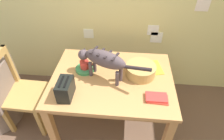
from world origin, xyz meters
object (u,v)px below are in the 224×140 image
(book_stack, at_px, (157,98))
(wooden_chair_near, at_px, (22,93))
(magazine, at_px, (149,68))
(cat, at_px, (103,60))
(dining_table, at_px, (112,84))
(saucer_bowl, at_px, (85,69))
(wicker_basket, at_px, (141,70))
(coffee_mug, at_px, (85,65))
(toaster, at_px, (65,89))

(book_stack, distance_m, wooden_chair_near, 1.44)
(magazine, relative_size, wooden_chair_near, 0.28)
(cat, bearing_deg, dining_table, -69.22)
(cat, relative_size, book_stack, 3.47)
(saucer_bowl, height_order, wicker_basket, wicker_basket)
(dining_table, height_order, saucer_bowl, saucer_bowl)
(dining_table, xyz_separation_m, wooden_chair_near, (-0.98, -0.06, -0.17))
(coffee_mug, bearing_deg, wicker_basket, -1.76)
(dining_table, height_order, cat, cat)
(dining_table, distance_m, cat, 0.31)
(wooden_chair_near, bearing_deg, dining_table, 95.30)
(wooden_chair_near, bearing_deg, toaster, 72.40)
(wicker_basket, relative_size, toaster, 1.49)
(toaster, bearing_deg, magazine, 31.18)
(cat, height_order, toaster, cat)
(coffee_mug, height_order, wicker_basket, coffee_mug)
(saucer_bowl, bearing_deg, dining_table, -17.61)
(saucer_bowl, xyz_separation_m, magazine, (0.66, 0.09, -0.01))
(dining_table, relative_size, saucer_bowl, 6.21)
(toaster, bearing_deg, book_stack, 2.07)
(magazine, bearing_deg, wicker_basket, -142.57)
(dining_table, xyz_separation_m, coffee_mug, (-0.29, 0.09, 0.16))
(saucer_bowl, distance_m, wooden_chair_near, 0.76)
(magazine, height_order, wicker_basket, wicker_basket)
(cat, distance_m, book_stack, 0.59)
(magazine, bearing_deg, cat, -170.77)
(magazine, relative_size, toaster, 1.32)
(saucer_bowl, relative_size, coffee_mug, 1.46)
(wooden_chair_near, bearing_deg, wicker_basket, 97.89)
(dining_table, height_order, wooden_chair_near, wooden_chair_near)
(dining_table, bearing_deg, magazine, 26.32)
(coffee_mug, xyz_separation_m, magazine, (0.66, 0.09, -0.07))
(dining_table, height_order, coffee_mug, coffee_mug)
(dining_table, height_order, magazine, magazine)
(cat, distance_m, coffee_mug, 0.27)
(dining_table, relative_size, book_stack, 6.05)
(wicker_basket, bearing_deg, wooden_chair_near, -173.91)
(dining_table, bearing_deg, toaster, -144.55)
(magazine, relative_size, book_stack, 1.33)
(dining_table, height_order, wicker_basket, wicker_basket)
(toaster, bearing_deg, wicker_basket, 27.66)
(dining_table, bearing_deg, coffee_mug, 162.20)
(cat, xyz_separation_m, wicker_basket, (0.36, 0.07, -0.16))
(coffee_mug, xyz_separation_m, wicker_basket, (0.56, -0.02, -0.02))
(coffee_mug, xyz_separation_m, book_stack, (0.70, -0.33, -0.06))
(saucer_bowl, distance_m, wicker_basket, 0.57)
(cat, bearing_deg, book_stack, -93.47)
(saucer_bowl, xyz_separation_m, toaster, (-0.09, -0.36, 0.07))
(cat, relative_size, toaster, 3.45)
(dining_table, bearing_deg, book_stack, -30.37)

